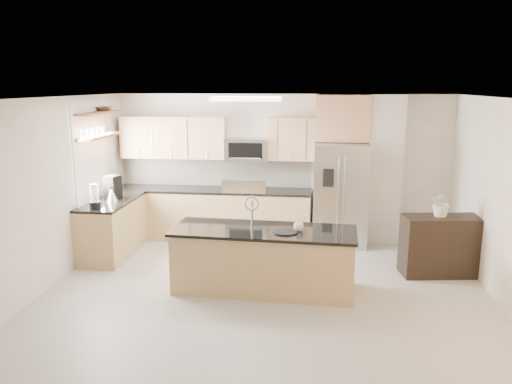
# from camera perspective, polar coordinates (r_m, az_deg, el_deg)

# --- Properties ---
(floor) EXTENTS (6.50, 6.50, 0.00)m
(floor) POSITION_cam_1_polar(r_m,az_deg,el_deg) (6.37, 0.64, -13.53)
(floor) COLOR #AEABA6
(floor) RESTS_ON ground
(ceiling) EXTENTS (6.00, 6.50, 0.02)m
(ceiling) POSITION_cam_1_polar(r_m,az_deg,el_deg) (5.74, 0.70, 10.54)
(ceiling) COLOR silver
(ceiling) RESTS_ON wall_back
(wall_back) EXTENTS (6.00, 0.02, 2.60)m
(wall_back) POSITION_cam_1_polar(r_m,az_deg,el_deg) (9.10, 2.88, 2.92)
(wall_back) COLOR silver
(wall_back) RESTS_ON floor
(wall_front) EXTENTS (6.00, 0.02, 2.60)m
(wall_front) POSITION_cam_1_polar(r_m,az_deg,el_deg) (2.93, -6.58, -17.99)
(wall_front) COLOR silver
(wall_front) RESTS_ON floor
(wall_left) EXTENTS (0.02, 6.50, 2.60)m
(wall_left) POSITION_cam_1_polar(r_m,az_deg,el_deg) (6.91, -24.90, -1.20)
(wall_left) COLOR silver
(wall_left) RESTS_ON floor
(back_counter) EXTENTS (3.55, 0.66, 1.44)m
(back_counter) POSITION_cam_1_polar(r_m,az_deg,el_deg) (9.12, -5.02, -2.39)
(back_counter) COLOR tan
(back_counter) RESTS_ON floor
(left_counter) EXTENTS (0.66, 1.50, 0.92)m
(left_counter) POSITION_cam_1_polar(r_m,az_deg,el_deg) (8.56, -16.09, -3.91)
(left_counter) COLOR tan
(left_counter) RESTS_ON floor
(range) EXTENTS (0.76, 0.64, 1.14)m
(range) POSITION_cam_1_polar(r_m,az_deg,el_deg) (9.01, -1.14, -2.54)
(range) COLOR black
(range) RESTS_ON floor
(upper_cabinets) EXTENTS (3.50, 0.33, 0.75)m
(upper_cabinets) POSITION_cam_1_polar(r_m,az_deg,el_deg) (9.05, -5.47, 6.19)
(upper_cabinets) COLOR tan
(upper_cabinets) RESTS_ON wall_back
(microwave) EXTENTS (0.76, 0.40, 0.40)m
(microwave) POSITION_cam_1_polar(r_m,az_deg,el_deg) (8.91, -1.06, 4.88)
(microwave) COLOR #A5A5A8
(microwave) RESTS_ON upper_cabinets
(refrigerator) EXTENTS (0.92, 0.78, 1.78)m
(refrigerator) POSITION_cam_1_polar(r_m,az_deg,el_deg) (8.79, 9.58, -0.27)
(refrigerator) COLOR #A5A5A8
(refrigerator) RESTS_ON floor
(partition_column) EXTENTS (0.60, 0.30, 2.60)m
(partition_column) POSITION_cam_1_polar(r_m,az_deg,el_deg) (9.01, 14.45, 2.46)
(partition_column) COLOR beige
(partition_column) RESTS_ON floor
(window) EXTENTS (0.04, 1.15, 1.65)m
(window) POSITION_cam_1_polar(r_m,az_deg,el_deg) (8.44, -18.46, 3.98)
(window) COLOR white
(window) RESTS_ON wall_left
(shelf_lower) EXTENTS (0.30, 1.20, 0.04)m
(shelf_lower) POSITION_cam_1_polar(r_m,az_deg,el_deg) (8.44, -17.53, 6.10)
(shelf_lower) COLOR brown
(shelf_lower) RESTS_ON wall_left
(shelf_upper) EXTENTS (0.30, 1.20, 0.04)m
(shelf_upper) POSITION_cam_1_polar(r_m,az_deg,el_deg) (8.42, -17.69, 8.61)
(shelf_upper) COLOR brown
(shelf_upper) RESTS_ON wall_left
(ceiling_fixture) EXTENTS (1.00, 0.50, 0.06)m
(ceiling_fixture) POSITION_cam_1_polar(r_m,az_deg,el_deg) (7.38, -1.09, 10.61)
(ceiling_fixture) COLOR white
(ceiling_fixture) RESTS_ON ceiling
(island) EXTENTS (2.51, 1.02, 1.28)m
(island) POSITION_cam_1_polar(r_m,az_deg,el_deg) (6.86, 0.89, -7.68)
(island) COLOR tan
(island) RESTS_ON floor
(credenza) EXTENTS (1.17, 0.62, 0.89)m
(credenza) POSITION_cam_1_polar(r_m,az_deg,el_deg) (7.85, 20.34, -5.78)
(credenza) COLOR black
(credenza) RESTS_ON floor
(cup) EXTENTS (0.17, 0.17, 0.10)m
(cup) POSITION_cam_1_polar(r_m,az_deg,el_deg) (6.67, 4.88, -4.00)
(cup) COLOR white
(cup) RESTS_ON island
(platter) EXTENTS (0.42, 0.42, 0.02)m
(platter) POSITION_cam_1_polar(r_m,az_deg,el_deg) (6.59, 3.35, -4.58)
(platter) COLOR black
(platter) RESTS_ON island
(blender) EXTENTS (0.17, 0.17, 0.38)m
(blender) POSITION_cam_1_polar(r_m,az_deg,el_deg) (7.90, -17.96, -0.68)
(blender) COLOR black
(blender) RESTS_ON left_counter
(kettle) EXTENTS (0.19, 0.19, 0.24)m
(kettle) POSITION_cam_1_polar(r_m,az_deg,el_deg) (8.35, -16.15, -0.30)
(kettle) COLOR #A5A5A8
(kettle) RESTS_ON left_counter
(coffee_maker) EXTENTS (0.25, 0.28, 0.38)m
(coffee_maker) POSITION_cam_1_polar(r_m,az_deg,el_deg) (8.56, -16.05, 0.50)
(coffee_maker) COLOR black
(coffee_maker) RESTS_ON left_counter
(bowl) EXTENTS (0.46, 0.46, 0.09)m
(bowl) POSITION_cam_1_polar(r_m,az_deg,el_deg) (8.68, -16.90, 9.18)
(bowl) COLOR #A5A5A8
(bowl) RESTS_ON shelf_upper
(flower_vase) EXTENTS (0.62, 0.56, 0.61)m
(flower_vase) POSITION_cam_1_polar(r_m,az_deg,el_deg) (7.66, 20.60, -0.43)
(flower_vase) COLOR silver
(flower_vase) RESTS_ON credenza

